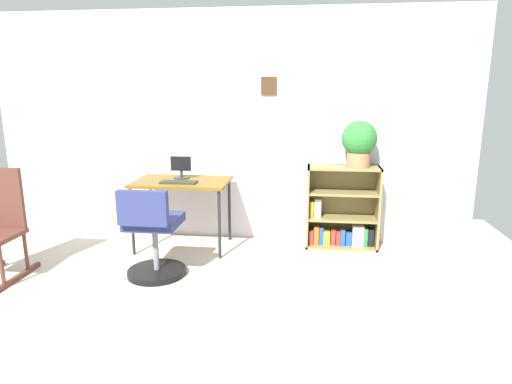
{
  "coord_description": "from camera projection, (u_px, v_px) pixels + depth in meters",
  "views": [
    {
      "loc": [
        0.86,
        -2.55,
        1.61
      ],
      "look_at": [
        0.42,
        1.19,
        0.74
      ],
      "focal_mm": 30.65,
      "sensor_mm": 36.0,
      "label": 1
    }
  ],
  "objects": [
    {
      "name": "bookshelf_low",
      "position": [
        341.0,
        212.0,
        4.59
      ],
      "size": [
        0.74,
        0.3,
        0.86
      ],
      "color": "olive",
      "rests_on": "ground_plane"
    },
    {
      "name": "ground_plane",
      "position": [
        174.0,
        337.0,
        2.93
      ],
      "size": [
        6.24,
        6.24,
        0.0
      ],
      "primitive_type": "plane",
      "color": "#AAA18E"
    },
    {
      "name": "potted_plant_on_shelf",
      "position": [
        359.0,
        142.0,
        4.35
      ],
      "size": [
        0.35,
        0.35,
        0.47
      ],
      "color": "#9E6642",
      "rests_on": "bookshelf_low"
    },
    {
      "name": "monitor",
      "position": [
        181.0,
        168.0,
        4.55
      ],
      "size": [
        0.21,
        0.17,
        0.23
      ],
      "color": "#262628",
      "rests_on": "desk"
    },
    {
      "name": "keyboard",
      "position": [
        179.0,
        182.0,
        4.33
      ],
      "size": [
        0.36,
        0.13,
        0.02
      ],
      "primitive_type": "cube",
      "color": "#262A19",
      "rests_on": "desk"
    },
    {
      "name": "wall_back",
      "position": [
        228.0,
        128.0,
        4.73
      ],
      "size": [
        5.2,
        0.12,
        2.44
      ],
      "color": "silver",
      "rests_on": "ground_plane"
    },
    {
      "name": "office_chair",
      "position": [
        153.0,
        238.0,
        3.79
      ],
      "size": [
        0.52,
        0.55,
        0.83
      ],
      "color": "black",
      "rests_on": "ground_plane"
    },
    {
      "name": "desk",
      "position": [
        182.0,
        186.0,
        4.48
      ],
      "size": [
        0.96,
        0.63,
        0.72
      ],
      "color": "brown",
      "rests_on": "ground_plane"
    }
  ]
}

